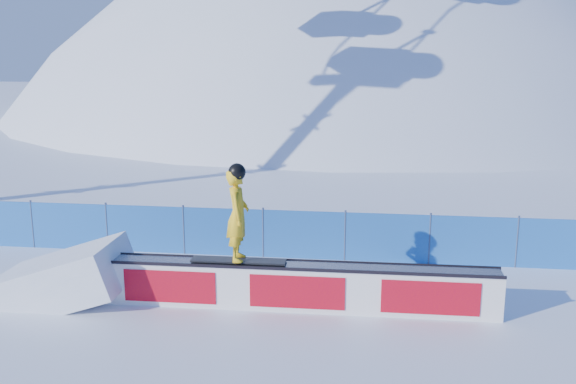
# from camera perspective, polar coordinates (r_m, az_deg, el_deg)

# --- Properties ---
(ground) EXTENTS (160.00, 160.00, 0.00)m
(ground) POSITION_cam_1_polar(r_m,az_deg,el_deg) (11.64, -0.98, -12.99)
(ground) COLOR white
(ground) RESTS_ON ground
(snow_hill) EXTENTS (64.00, 64.00, 64.00)m
(snow_hill) POSITION_cam_1_polar(r_m,az_deg,el_deg) (57.24, 5.30, -11.03)
(snow_hill) COLOR white
(snow_hill) RESTS_ON ground
(safety_fence) EXTENTS (22.05, 0.05, 1.30)m
(safety_fence) POSITION_cam_1_polar(r_m,az_deg,el_deg) (15.60, 1.41, -3.83)
(safety_fence) COLOR blue
(safety_fence) RESTS_ON ground
(rail_box) EXTENTS (7.79, 0.65, 0.93)m
(rail_box) POSITION_cam_1_polar(r_m,az_deg,el_deg) (12.74, 0.92, -8.39)
(rail_box) COLOR white
(rail_box) RESTS_ON ground
(snow_ramp) EXTENTS (2.76, 1.74, 1.71)m
(snow_ramp) POSITION_cam_1_polar(r_m,az_deg,el_deg) (14.21, -19.26, -8.84)
(snow_ramp) COLOR white
(snow_ramp) RESTS_ON ground
(snowboarder) EXTENTS (1.88, 0.70, 1.96)m
(snowboarder) POSITION_cam_1_polar(r_m,az_deg,el_deg) (12.47, -4.49, -1.96)
(snowboarder) COLOR black
(snowboarder) RESTS_ON rail_box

